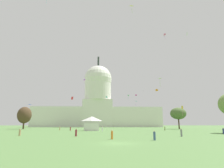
% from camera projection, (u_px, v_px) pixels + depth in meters
% --- Properties ---
extents(ground_plane, '(800.00, 800.00, 0.00)m').
position_uv_depth(ground_plane, '(117.00, 143.00, 25.62)').
color(ground_plane, '#567F42').
extents(capitol_building, '(120.05, 26.81, 69.55)m').
position_uv_depth(capitol_building, '(98.00, 104.00, 181.20)').
color(capitol_building, silver).
rests_on(capitol_building, ground_plane).
extents(event_tent, '(6.29, 5.15, 5.63)m').
position_uv_depth(event_tent, '(92.00, 124.00, 75.62)').
color(event_tent, white).
rests_on(event_tent, ground_plane).
extents(tree_west_near, '(9.48, 9.82, 11.82)m').
position_uv_depth(tree_west_near, '(24.00, 115.00, 101.63)').
color(tree_west_near, '#4C3823').
rests_on(tree_west_near, ground_plane).
extents(tree_east_near, '(11.53, 11.45, 11.38)m').
position_uv_depth(tree_east_near, '(178.00, 114.00, 101.52)').
color(tree_east_near, '#42301E').
rests_on(tree_east_near, ground_plane).
extents(person_grey_front_right, '(0.39, 0.39, 1.68)m').
position_uv_depth(person_grey_front_right, '(181.00, 133.00, 39.58)').
color(person_grey_front_right, gray).
rests_on(person_grey_front_right, ground_plane).
extents(person_maroon_deep_crowd, '(0.44, 0.44, 1.60)m').
position_uv_depth(person_maroon_deep_crowd, '(76.00, 133.00, 40.39)').
color(person_maroon_deep_crowd, maroon).
rests_on(person_maroon_deep_crowd, ground_plane).
extents(person_olive_mid_left, '(0.40, 0.40, 1.56)m').
position_uv_depth(person_olive_mid_left, '(165.00, 129.00, 78.97)').
color(person_olive_mid_left, olive).
rests_on(person_olive_mid_left, ground_plane).
extents(person_denim_lawn_far_left, '(0.51, 0.51, 1.53)m').
position_uv_depth(person_denim_lawn_far_left, '(154.00, 136.00, 30.48)').
color(person_denim_lawn_far_left, '#3D5684').
rests_on(person_denim_lawn_far_left, ground_plane).
extents(person_white_back_right, '(0.53, 0.53, 1.79)m').
position_uv_depth(person_white_back_right, '(102.00, 129.00, 67.67)').
color(person_white_back_right, silver).
rests_on(person_white_back_right, ground_plane).
extents(person_navy_lawn_far_right, '(0.56, 0.56, 1.63)m').
position_uv_depth(person_navy_lawn_far_right, '(223.00, 131.00, 48.80)').
color(person_navy_lawn_far_right, navy).
rests_on(person_navy_lawn_far_right, ground_plane).
extents(person_tan_mid_right, '(0.38, 0.38, 1.64)m').
position_uv_depth(person_tan_mid_right, '(60.00, 129.00, 78.20)').
color(person_tan_mid_right, tan).
rests_on(person_tan_mid_right, ground_plane).
extents(person_tan_near_tent, '(0.66, 0.66, 1.55)m').
position_uv_depth(person_tan_near_tent, '(20.00, 133.00, 42.23)').
color(person_tan_near_tent, tan).
rests_on(person_tan_near_tent, ground_plane).
extents(person_maroon_mid_center, '(0.50, 0.50, 1.58)m').
position_uv_depth(person_maroon_mid_center, '(70.00, 129.00, 75.41)').
color(person_maroon_mid_center, maroon).
rests_on(person_maroon_mid_center, ground_plane).
extents(person_orange_near_tree_east, '(0.47, 0.47, 1.59)m').
position_uv_depth(person_orange_near_tree_east, '(112.00, 135.00, 32.43)').
color(person_orange_near_tree_east, orange).
rests_on(person_orange_near_tree_east, ground_plane).
extents(kite_turquoise_low, '(1.89, 1.72, 2.31)m').
position_uv_depth(kite_turquoise_low, '(135.00, 102.00, 96.58)').
color(kite_turquoise_low, teal).
extents(kite_violet_high, '(1.56, 1.54, 3.96)m').
position_uv_depth(kite_violet_high, '(85.00, 80.00, 163.98)').
color(kite_violet_high, purple).
extents(kite_blue_low, '(1.62, 1.54, 0.24)m').
position_uv_depth(kite_blue_low, '(29.00, 106.00, 86.76)').
color(kite_blue_low, blue).
extents(kite_gold_low, '(0.61, 0.27, 3.90)m').
position_uv_depth(kite_gold_low, '(182.00, 109.00, 74.26)').
color(kite_gold_low, gold).
extents(kite_orange_low, '(0.75, 0.74, 0.62)m').
position_uv_depth(kite_orange_low, '(157.00, 90.00, 65.37)').
color(kite_orange_low, orange).
extents(kite_pink_high, '(1.21, 1.16, 3.35)m').
position_uv_depth(kite_pink_high, '(165.00, 35.00, 108.72)').
color(kite_pink_high, pink).
extents(kite_magenta_mid, '(1.08, 1.04, 1.04)m').
position_uv_depth(kite_magenta_mid, '(136.00, 95.00, 136.87)').
color(kite_magenta_mid, '#D1339E').
extents(kite_yellow_high, '(1.72, 0.67, 2.98)m').
position_uv_depth(kite_yellow_high, '(132.00, 7.00, 75.56)').
color(kite_yellow_high, yellow).
extents(kite_green_mid, '(0.90, 0.94, 3.66)m').
position_uv_depth(kite_green_mid, '(128.00, 95.00, 156.40)').
color(kite_green_mid, green).
extents(kite_lime_mid, '(1.79, 0.98, 4.39)m').
position_uv_depth(kite_lime_mid, '(160.00, 80.00, 105.61)').
color(kite_lime_mid, '#8CD133').
extents(kite_red_low, '(1.02, 0.65, 1.31)m').
position_uv_depth(kite_red_low, '(72.00, 98.00, 81.10)').
color(kite_red_low, red).
extents(kite_black_mid, '(1.41, 1.50, 0.47)m').
position_uv_depth(kite_black_mid, '(144.00, 92.00, 148.20)').
color(kite_black_mid, black).
extents(kite_white_high, '(0.40, 1.16, 1.53)m').
position_uv_depth(kite_white_high, '(187.00, 34.00, 91.54)').
color(kite_white_high, white).
extents(kite_turquoise_mid, '(1.41, 1.35, 3.60)m').
position_uv_depth(kite_turquoise_mid, '(107.00, 97.00, 140.16)').
color(kite_turquoise_mid, teal).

